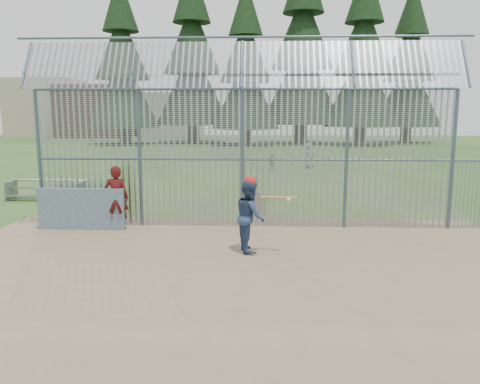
{
  "coord_description": "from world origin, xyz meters",
  "views": [
    {
      "loc": [
        0.51,
        -10.0,
        3.34
      ],
      "look_at": [
        0.0,
        2.0,
        1.3
      ],
      "focal_mm": 35.0,
      "sensor_mm": 36.0,
      "label": 1
    }
  ],
  "objects_px": {
    "dugout_wall": "(81,209)",
    "trash_can": "(258,204)",
    "batter": "(250,216)",
    "onlooker": "(117,198)",
    "bleacher": "(46,189)"
  },
  "relations": [
    {
      "from": "onlooker",
      "to": "trash_can",
      "type": "bearing_deg",
      "value": -158.03
    },
    {
      "from": "batter",
      "to": "onlooker",
      "type": "bearing_deg",
      "value": 51.09
    },
    {
      "from": "batter",
      "to": "onlooker",
      "type": "height_order",
      "value": "onlooker"
    },
    {
      "from": "batter",
      "to": "onlooker",
      "type": "relative_size",
      "value": 0.93
    },
    {
      "from": "dugout_wall",
      "to": "trash_can",
      "type": "bearing_deg",
      "value": 23.5
    },
    {
      "from": "trash_can",
      "to": "batter",
      "type": "bearing_deg",
      "value": -92.59
    },
    {
      "from": "trash_can",
      "to": "dugout_wall",
      "type": "bearing_deg",
      "value": -156.5
    },
    {
      "from": "onlooker",
      "to": "trash_can",
      "type": "distance_m",
      "value": 4.6
    },
    {
      "from": "dugout_wall",
      "to": "bleacher",
      "type": "bearing_deg",
      "value": 124.17
    },
    {
      "from": "batter",
      "to": "trash_can",
      "type": "distance_m",
      "value": 4.14
    },
    {
      "from": "dugout_wall",
      "to": "trash_can",
      "type": "distance_m",
      "value": 5.53
    },
    {
      "from": "dugout_wall",
      "to": "onlooker",
      "type": "bearing_deg",
      "value": 4.74
    },
    {
      "from": "onlooker",
      "to": "trash_can",
      "type": "height_order",
      "value": "onlooker"
    },
    {
      "from": "trash_can",
      "to": "bleacher",
      "type": "distance_m",
      "value": 8.64
    },
    {
      "from": "bleacher",
      "to": "trash_can",
      "type": "bearing_deg",
      "value": -16.92
    }
  ]
}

